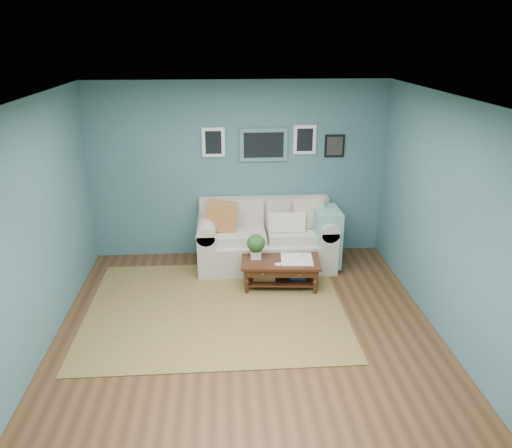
{
  "coord_description": "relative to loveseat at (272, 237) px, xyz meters",
  "views": [
    {
      "loc": [
        -0.26,
        -4.91,
        3.3
      ],
      "look_at": [
        0.16,
        1.0,
        1.05
      ],
      "focal_mm": 35.0,
      "sensor_mm": 36.0,
      "label": 1
    }
  ],
  "objects": [
    {
      "name": "area_rug",
      "position": [
        -0.85,
        -1.3,
        -0.43
      ],
      "size": [
        3.26,
        2.61,
        0.01
      ],
      "primitive_type": "cube",
      "color": "brown",
      "rests_on": "ground"
    },
    {
      "name": "loveseat",
      "position": [
        0.0,
        0.0,
        0.0
      ],
      "size": [
        2.09,
        0.95,
        1.07
      ],
      "color": "beige",
      "rests_on": "ground"
    },
    {
      "name": "room_shell",
      "position": [
        -0.46,
        -1.97,
        0.92
      ],
      "size": [
        5.0,
        5.02,
        2.7
      ],
      "color": "brown",
      "rests_on": "ground"
    },
    {
      "name": "coffee_table",
      "position": [
        -0.01,
        -0.72,
        -0.1
      ],
      "size": [
        1.12,
        0.71,
        0.75
      ],
      "rotation": [
        0.0,
        0.0,
        -0.08
      ],
      "color": "black",
      "rests_on": "ground"
    }
  ]
}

